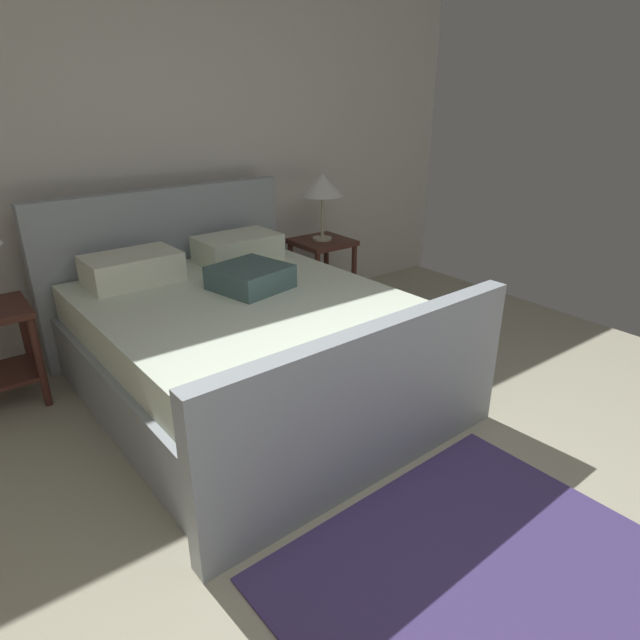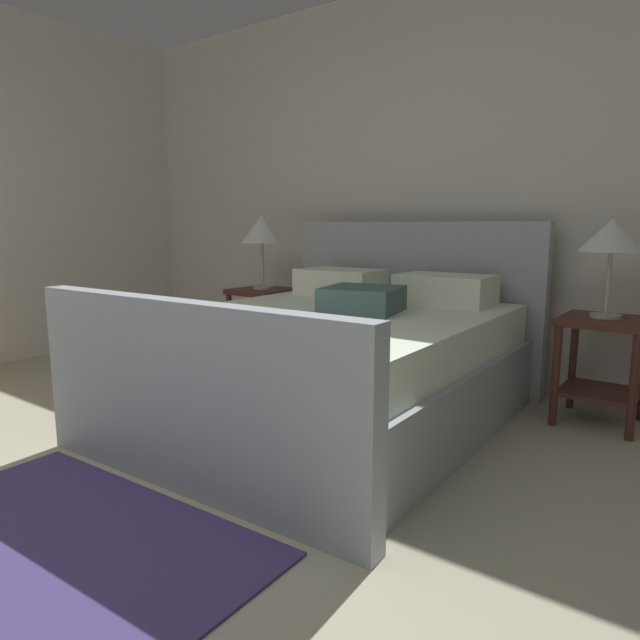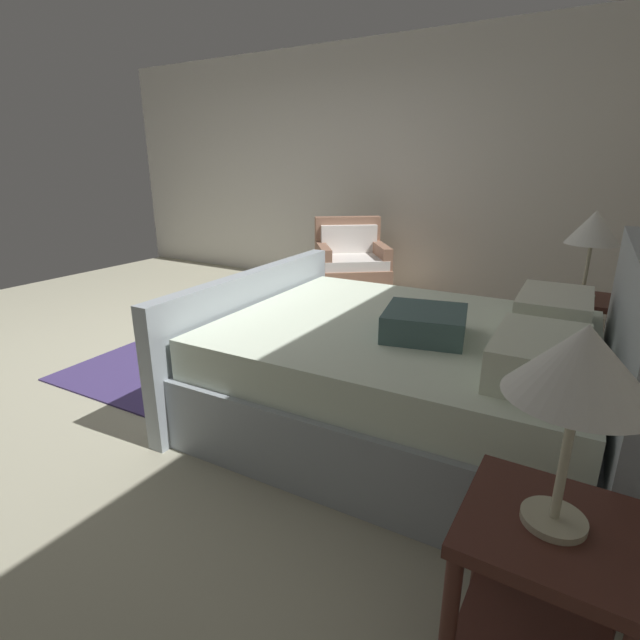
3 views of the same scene
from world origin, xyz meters
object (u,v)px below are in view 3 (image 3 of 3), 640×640
Objects in this scene: table_lamp_right at (582,367)px; nightstand_right at (542,582)px; bed at (410,371)px; nightstand_left at (577,324)px; armchair at (351,271)px; table_lamp_left at (594,229)px.

nightstand_right is at bearing -104.04° from table_lamp_right.
nightstand_right is at bearing 34.41° from bed.
armchair is (-0.92, -2.25, -0.06)m from nightstand_left.
nightstand_right is at bearing 2.09° from nightstand_left.
nightstand_left is at bearing 148.51° from bed.
table_lamp_right is (1.23, 0.84, 0.69)m from bed.
nightstand_right is 1.04× the size of table_lamp_left.
table_lamp_left is (-2.45, -0.09, 0.02)m from table_lamp_right.
table_lamp_left reaches higher than nightstand_left.
bed is at bearing 34.83° from armchair.
table_lamp_right is (0.00, 0.00, 0.63)m from nightstand_right.
table_lamp_left is at bearing 67.65° from armchair.
bed is 1.60m from table_lamp_left.
table_lamp_right reaches higher than nightstand_right.
nightstand_left is (-1.23, 0.75, 0.06)m from bed.
bed is 3.75× the size of nightstand_left.
nightstand_right and nightstand_left have the same top height.
nightstand_right is 0.63m from table_lamp_right.
nightstand_right is at bearing 34.68° from armchair.
nightstand_left is at bearing 67.65° from armchair.
nightstand_left is 1.04× the size of table_lamp_left.
bed is at bearing -31.49° from table_lamp_left.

